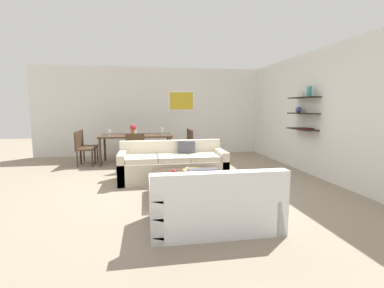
% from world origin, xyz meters
% --- Properties ---
extents(ground_plane, '(18.00, 18.00, 0.00)m').
position_xyz_m(ground_plane, '(0.00, 0.00, 0.00)').
color(ground_plane, gray).
extents(back_wall_unit, '(8.40, 0.09, 2.70)m').
position_xyz_m(back_wall_unit, '(0.30, 3.53, 1.35)').
color(back_wall_unit, silver).
rests_on(back_wall_unit, ground).
extents(right_wall_shelf_unit, '(0.34, 8.20, 2.70)m').
position_xyz_m(right_wall_shelf_unit, '(3.03, 0.60, 1.35)').
color(right_wall_shelf_unit, silver).
rests_on(right_wall_shelf_unit, ground).
extents(sofa_beige, '(2.16, 0.90, 0.78)m').
position_xyz_m(sofa_beige, '(-0.07, 0.34, 0.29)').
color(sofa_beige, beige).
rests_on(sofa_beige, ground).
extents(loveseat_white, '(1.57, 0.90, 0.78)m').
position_xyz_m(loveseat_white, '(0.20, -2.06, 0.29)').
color(loveseat_white, white).
rests_on(loveseat_white, ground).
extents(coffee_table, '(1.20, 1.07, 0.38)m').
position_xyz_m(coffee_table, '(0.11, -0.84, 0.19)').
color(coffee_table, '#38281E').
rests_on(coffee_table, ground).
extents(decorative_bowl, '(0.39, 0.39, 0.07)m').
position_xyz_m(decorative_bowl, '(0.17, -0.76, 0.42)').
color(decorative_bowl, '#99844C').
rests_on(decorative_bowl, coffee_table).
extents(candle_jar, '(0.07, 0.07, 0.07)m').
position_xyz_m(candle_jar, '(0.42, -0.74, 0.41)').
color(candle_jar, silver).
rests_on(candle_jar, coffee_table).
extents(apple_on_coffee_table, '(0.09, 0.09, 0.09)m').
position_xyz_m(apple_on_coffee_table, '(-0.16, -0.80, 0.42)').
color(apple_on_coffee_table, red).
rests_on(apple_on_coffee_table, coffee_table).
extents(dining_table, '(1.88, 0.96, 0.75)m').
position_xyz_m(dining_table, '(-0.85, 2.29, 0.68)').
color(dining_table, '#422D1E').
rests_on(dining_table, ground).
extents(dining_chair_foot, '(0.44, 0.44, 0.88)m').
position_xyz_m(dining_chair_foot, '(-0.85, 1.41, 0.50)').
color(dining_chair_foot, '#422D1E').
rests_on(dining_chair_foot, ground).
extents(dining_chair_right_far, '(0.44, 0.44, 0.88)m').
position_xyz_m(dining_chair_right_far, '(0.50, 2.51, 0.50)').
color(dining_chair_right_far, '#422D1E').
rests_on(dining_chair_right_far, ground).
extents(dining_chair_left_near, '(0.44, 0.44, 0.88)m').
position_xyz_m(dining_chair_left_near, '(-2.20, 2.08, 0.50)').
color(dining_chair_left_near, '#422D1E').
rests_on(dining_chair_left_near, ground).
extents(dining_chair_left_far, '(0.44, 0.44, 0.88)m').
position_xyz_m(dining_chair_left_far, '(-2.20, 2.51, 0.50)').
color(dining_chair_left_far, '#422D1E').
rests_on(dining_chair_left_far, ground).
extents(dining_chair_right_near, '(0.44, 0.44, 0.88)m').
position_xyz_m(dining_chair_right_near, '(0.50, 2.08, 0.50)').
color(dining_chair_right_near, '#422D1E').
rests_on(dining_chair_right_near, ground).
extents(wine_glass_right_near, '(0.08, 0.08, 0.17)m').
position_xyz_m(wine_glass_right_near, '(-0.16, 2.18, 0.87)').
color(wine_glass_right_near, silver).
rests_on(wine_glass_right_near, dining_table).
extents(wine_glass_foot, '(0.07, 0.07, 0.16)m').
position_xyz_m(wine_glass_foot, '(-0.85, 1.87, 0.86)').
color(wine_glass_foot, silver).
rests_on(wine_glass_foot, dining_table).
extents(wine_glass_right_far, '(0.07, 0.07, 0.18)m').
position_xyz_m(wine_glass_right_far, '(-0.16, 2.41, 0.87)').
color(wine_glass_right_far, silver).
rests_on(wine_glass_right_far, dining_table).
extents(wine_glass_left_near, '(0.06, 0.06, 0.17)m').
position_xyz_m(wine_glass_left_near, '(-1.55, 2.18, 0.87)').
color(wine_glass_left_near, silver).
rests_on(wine_glass_left_near, dining_table).
extents(wine_glass_left_far, '(0.07, 0.07, 0.16)m').
position_xyz_m(wine_glass_left_far, '(-1.55, 2.41, 0.86)').
color(wine_glass_left_far, silver).
rests_on(wine_glass_left_far, dining_table).
extents(centerpiece_vase, '(0.16, 0.16, 0.29)m').
position_xyz_m(centerpiece_vase, '(-0.93, 2.26, 0.92)').
color(centerpiece_vase, '#D85933').
rests_on(centerpiece_vase, dining_table).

